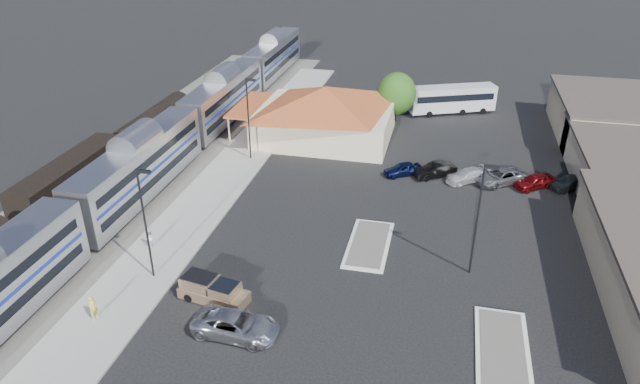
% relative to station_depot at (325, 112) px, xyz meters
% --- Properties ---
extents(ground, '(280.00, 280.00, 0.00)m').
position_rel_station_depot_xyz_m(ground, '(4.56, -24.00, -3.13)').
color(ground, black).
rests_on(ground, ground).
extents(railbed, '(16.00, 100.00, 0.12)m').
position_rel_station_depot_xyz_m(railbed, '(-16.44, -16.00, -3.07)').
color(railbed, '#4C4944').
rests_on(railbed, ground).
extents(platform, '(5.50, 92.00, 0.18)m').
position_rel_station_depot_xyz_m(platform, '(-7.44, -18.00, -3.04)').
color(platform, gray).
rests_on(platform, ground).
extents(passenger_train, '(3.00, 104.00, 5.55)m').
position_rel_station_depot_xyz_m(passenger_train, '(-13.44, -18.40, -0.26)').
color(passenger_train, silver).
rests_on(passenger_train, ground).
extents(freight_cars, '(2.80, 46.00, 4.00)m').
position_rel_station_depot_xyz_m(freight_cars, '(-19.44, -20.49, -1.21)').
color(freight_cars, black).
rests_on(freight_cars, ground).
extents(station_depot, '(18.35, 12.24, 6.20)m').
position_rel_station_depot_xyz_m(station_depot, '(0.00, 0.00, 0.00)').
color(station_depot, beige).
rests_on(station_depot, ground).
extents(traffic_island_south, '(3.30, 7.50, 0.21)m').
position_rel_station_depot_xyz_m(traffic_island_south, '(8.56, -22.00, -3.03)').
color(traffic_island_south, silver).
rests_on(traffic_island_south, ground).
extents(traffic_island_north, '(3.30, 7.50, 0.21)m').
position_rel_station_depot_xyz_m(traffic_island_north, '(18.56, -32.00, -3.03)').
color(traffic_island_north, silver).
rests_on(traffic_island_north, ground).
extents(lamp_plat_s, '(1.08, 0.25, 9.00)m').
position_rel_station_depot_xyz_m(lamp_plat_s, '(-6.34, -30.00, 2.21)').
color(lamp_plat_s, black).
rests_on(lamp_plat_s, ground).
extents(lamp_plat_n, '(1.08, 0.25, 9.00)m').
position_rel_station_depot_xyz_m(lamp_plat_n, '(-6.34, -8.00, 2.21)').
color(lamp_plat_n, black).
rests_on(lamp_plat_n, ground).
extents(lamp_lot, '(1.08, 0.25, 9.00)m').
position_rel_station_depot_xyz_m(lamp_lot, '(16.66, -24.00, 2.21)').
color(lamp_lot, black).
rests_on(lamp_lot, ground).
extents(tree_depot, '(4.71, 4.71, 6.63)m').
position_rel_station_depot_xyz_m(tree_depot, '(7.56, 6.00, 0.89)').
color(tree_depot, '#382314').
rests_on(tree_depot, ground).
extents(pickup_truck, '(5.22, 2.66, 1.72)m').
position_rel_station_depot_xyz_m(pickup_truck, '(-0.98, -31.52, -2.32)').
color(pickup_truck, tan).
rests_on(pickup_truck, ground).
extents(suv, '(5.85, 2.94, 1.59)m').
position_rel_station_depot_xyz_m(suv, '(1.78, -34.49, -2.34)').
color(suv, '#ACAEB4').
rests_on(suv, ground).
extents(coach_bus, '(11.26, 6.58, 3.59)m').
position_rel_station_depot_xyz_m(coach_bus, '(14.23, 12.00, -1.06)').
color(coach_bus, white).
rests_on(coach_bus, ground).
extents(person_a, '(0.53, 0.72, 1.81)m').
position_rel_station_depot_xyz_m(person_a, '(-7.93, -35.31, -2.04)').
color(person_a, '#DBD444').
rests_on(person_a, platform).
extents(person_b, '(0.79, 0.92, 1.67)m').
position_rel_station_depot_xyz_m(person_b, '(-8.59, -26.46, -2.12)').
color(person_b, white).
rests_on(person_b, platform).
extents(parked_car_a, '(4.16, 3.37, 1.33)m').
position_rel_station_depot_xyz_m(parked_car_a, '(9.91, -8.18, -2.46)').
color(parked_car_a, '#0B1339').
rests_on(parked_car_a, ground).
extents(parked_car_b, '(4.54, 3.65, 1.45)m').
position_rel_station_depot_xyz_m(parked_car_b, '(13.11, -7.88, -2.41)').
color(parked_car_b, black).
rests_on(parked_car_b, ground).
extents(parked_car_c, '(4.74, 4.07, 1.31)m').
position_rel_station_depot_xyz_m(parked_car_c, '(16.31, -8.18, -2.48)').
color(parked_car_c, white).
rests_on(parked_car_c, ground).
extents(parked_car_d, '(5.69, 5.01, 1.46)m').
position_rel_station_depot_xyz_m(parked_car_d, '(19.51, -7.88, -2.40)').
color(parked_car_d, gray).
rests_on(parked_car_d, ground).
extents(parked_car_e, '(4.40, 3.79, 1.43)m').
position_rel_station_depot_xyz_m(parked_car_e, '(22.71, -8.18, -2.42)').
color(parked_car_e, maroon).
rests_on(parked_car_e, ground).
extents(parked_car_f, '(3.89, 3.44, 1.28)m').
position_rel_station_depot_xyz_m(parked_car_f, '(25.91, -7.88, -2.49)').
color(parked_car_f, black).
rests_on(parked_car_f, ground).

